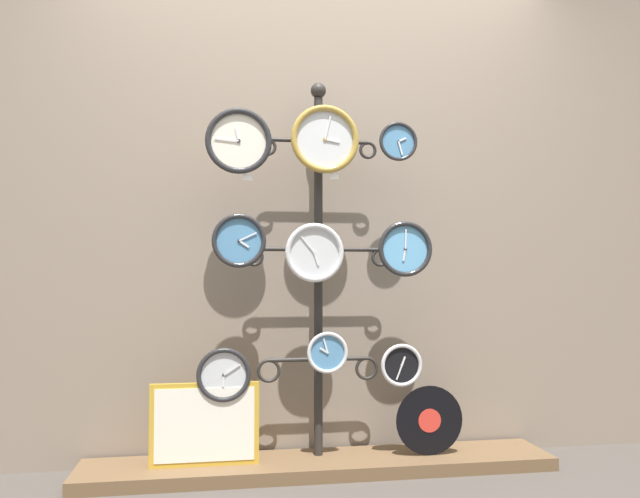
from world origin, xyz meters
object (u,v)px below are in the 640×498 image
at_px(clock_bottom_left, 224,375).
at_px(picture_frame, 205,424).
at_px(clock_middle_left, 239,241).
at_px(clock_top_right, 398,142).
at_px(vinyl_record, 429,420).
at_px(clock_bottom_center, 327,352).
at_px(clock_middle_right, 405,249).
at_px(clock_top_left, 239,141).
at_px(clock_top_center, 325,139).
at_px(display_stand, 318,339).
at_px(clock_bottom_right, 401,365).
at_px(clock_middle_center, 314,253).

xyz_separation_m(clock_bottom_left, picture_frame, (-0.08, 0.01, -0.22)).
relative_size(clock_middle_left, clock_bottom_left, 1.01).
relative_size(clock_top_right, vinyl_record, 0.58).
bearing_deg(clock_bottom_center, clock_middle_right, 1.10).
xyz_separation_m(clock_top_right, clock_middle_left, (-0.76, -0.02, -0.49)).
bearing_deg(clock_top_right, clock_top_left, -178.54).
relative_size(vinyl_record, picture_frame, 0.68).
height_order(clock_top_center, clock_middle_right, clock_top_center).
bearing_deg(clock_middle_left, vinyl_record, 0.41).
bearing_deg(clock_bottom_left, picture_frame, 176.49).
xyz_separation_m(clock_top_center, clock_top_right, (0.36, 0.01, 0.00)).
xyz_separation_m(display_stand, clock_bottom_center, (0.02, -0.11, -0.05)).
xyz_separation_m(clock_top_center, clock_bottom_left, (-0.46, -0.00, -1.09)).
relative_size(clock_top_center, clock_bottom_right, 1.62).
distance_m(clock_bottom_right, vinyl_record, 0.30).
bearing_deg(clock_bottom_left, clock_bottom_center, -1.32).
distance_m(clock_top_left, clock_bottom_center, 1.06).
relative_size(clock_middle_center, vinyl_record, 0.84).
height_order(clock_top_left, clock_bottom_center, clock_top_left).
xyz_separation_m(clock_top_center, clock_middle_center, (-0.05, -0.01, -0.54)).
relative_size(clock_bottom_left, clock_bottom_right, 1.21).
relative_size(display_stand, clock_top_left, 6.06).
relative_size(clock_top_right, clock_bottom_left, 0.78).
xyz_separation_m(clock_top_left, clock_middle_center, (0.35, -0.00, -0.51)).
bearing_deg(clock_bottom_center, display_stand, 103.15).
height_order(clock_top_left, clock_middle_left, clock_top_left).
xyz_separation_m(clock_middle_right, clock_bottom_left, (-0.85, 0.00, -0.57)).
relative_size(display_stand, clock_top_center, 5.67).
bearing_deg(clock_middle_left, clock_middle_center, -0.85).
height_order(clock_top_right, clock_middle_left, clock_top_right).
relative_size(clock_top_right, picture_frame, 0.39).
relative_size(clock_top_left, clock_middle_right, 1.15).
bearing_deg(clock_top_center, clock_middle_right, -0.91).
bearing_deg(clock_top_right, clock_bottom_left, -179.40).
height_order(clock_bottom_center, picture_frame, clock_bottom_center).
height_order(clock_bottom_center, clock_bottom_right, clock_bottom_center).
height_order(clock_middle_center, vinyl_record, clock_middle_center).
bearing_deg(clock_bottom_left, display_stand, 12.05).
height_order(display_stand, vinyl_record, display_stand).
distance_m(clock_top_center, picture_frame, 1.42).
height_order(clock_top_center, picture_frame, clock_top_center).
bearing_deg(picture_frame, clock_bottom_left, -3.51).
xyz_separation_m(display_stand, clock_top_center, (0.02, -0.09, 0.95)).
height_order(clock_top_left, clock_middle_right, clock_top_left).
bearing_deg(clock_middle_right, clock_middle_center, -178.89).
distance_m(clock_middle_left, vinyl_record, 1.24).
relative_size(clock_top_left, clock_bottom_left, 1.25).
distance_m(clock_middle_center, clock_bottom_center, 0.47).
bearing_deg(clock_top_center, vinyl_record, -0.34).
bearing_deg(clock_top_right, clock_bottom_center, -176.80).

